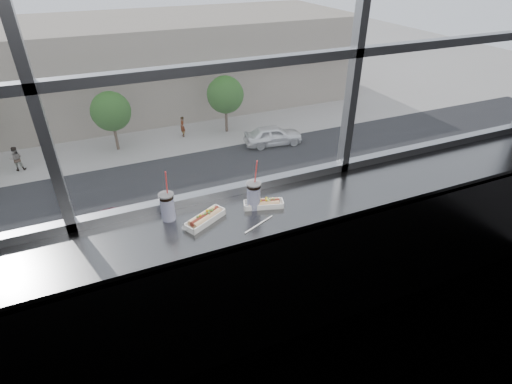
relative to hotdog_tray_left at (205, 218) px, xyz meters
name	(u,v)px	position (x,y,z in m)	size (l,w,h in m)	color
wall_back_lower	(226,254)	(0.21, 0.26, -0.58)	(6.00, 6.00, 0.00)	black
window_glass	(213,12)	(0.21, 0.28, 1.17)	(6.00, 6.00, 0.00)	silver
window_mullions	(214,12)	(0.21, 0.26, 1.17)	(6.00, 0.08, 2.40)	gray
counter	(237,219)	(0.21, -0.02, -0.06)	(6.00, 0.55, 0.06)	#5F5F5F
counter_fascia	(252,302)	(0.21, -0.27, -0.58)	(6.00, 0.04, 1.04)	#5F5F5F
hotdog_tray_left	(205,218)	(0.00, 0.00, 0.00)	(0.30, 0.22, 0.07)	white
hotdog_tray_right	(264,203)	(0.42, 0.01, 0.00)	(0.28, 0.16, 0.07)	white
soda_cup_left	(167,205)	(-0.21, 0.12, 0.08)	(0.10, 0.10, 0.36)	white
soda_cup_right	(254,194)	(0.35, 0.03, 0.08)	(0.10, 0.10, 0.37)	white
loose_straw	(259,224)	(0.30, -0.17, -0.02)	(0.01, 0.01, 0.25)	white
wrapper	(189,227)	(-0.12, -0.03, -0.02)	(0.10, 0.07, 0.02)	silver
plaza_ground	(95,93)	(0.21, 43.76, -12.13)	(120.00, 120.00, 0.00)	#9A958F
plaza_near	(175,380)	(0.21, 7.26, -12.11)	(50.00, 14.00, 0.04)	#9A958F
street_asphalt	(125,202)	(0.21, 20.26, -12.10)	(80.00, 10.00, 0.06)	black
far_sidewalk	(111,151)	(0.21, 28.26, -12.11)	(80.00, 6.00, 0.04)	#9A958F
far_building	(91,68)	(0.21, 38.26, -8.13)	(50.00, 14.00, 8.00)	gray
car_near_e	(355,173)	(14.36, 16.26, -11.07)	(6.02, 2.51, 2.01)	#2E3DA0
car_near_c	(121,224)	(-0.38, 16.26, -10.92)	(6.87, 2.86, 2.29)	maroon
car_far_c	(273,132)	(12.27, 24.26, -11.02)	(6.27, 2.61, 2.09)	white
car_near_d	(230,200)	(5.74, 16.26, -11.00)	(6.40, 2.67, 2.13)	beige
pedestrian_c	(182,125)	(6.07, 28.68, -11.07)	(0.90, 0.68, 2.03)	#66605B
pedestrian_a	(15,156)	(-6.10, 27.50, -11.02)	(0.95, 0.71, 2.14)	#66605B
tree_center	(111,111)	(0.76, 28.26, -9.00)	(2.96, 2.96, 4.62)	#47382B
tree_right	(225,95)	(9.77, 28.26, -8.89)	(3.05, 3.05, 4.77)	#47382B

